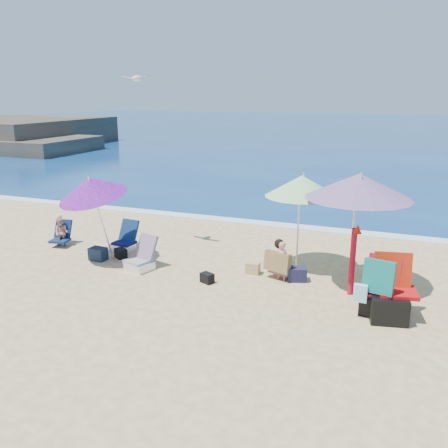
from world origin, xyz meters
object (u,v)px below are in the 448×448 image
(umbrella_blue, at_px, (91,187))
(camp_chair_right, at_px, (378,294))
(person_center, at_px, (280,261))
(seagull, at_px, (137,78))
(chair_rainbow, at_px, (141,260))
(person_left, at_px, (61,232))
(furled_umbrella, at_px, (353,256))
(umbrella_turquoise, at_px, (359,186))
(umbrella_striped, at_px, (302,186))
(chair_navy, at_px, (124,242))
(camp_chair_left, at_px, (390,301))

(umbrella_blue, relative_size, camp_chair_right, 1.99)
(person_center, distance_m, seagull, 5.31)
(chair_rainbow, bearing_deg, umbrella_blue, 177.16)
(chair_rainbow, relative_size, person_center, 0.92)
(chair_rainbow, xyz_separation_m, seagull, (-0.76, 1.46, 3.85))
(umbrella_blue, distance_m, person_left, 2.11)
(furled_umbrella, bearing_deg, umbrella_turquoise, 94.76)
(umbrella_striped, distance_m, chair_navy, 4.59)
(chair_navy, bearing_deg, person_left, -168.22)
(umbrella_blue, height_order, chair_navy, umbrella_blue)
(umbrella_blue, bearing_deg, chair_rainbow, -2.84)
(camp_chair_left, bearing_deg, chair_rainbow, 173.83)
(chair_navy, height_order, chair_rainbow, chair_rainbow)
(chair_rainbow, relative_size, seagull, 0.96)
(chair_navy, bearing_deg, umbrella_blue, -97.97)
(camp_chair_right, height_order, person_center, camp_chair_right)
(seagull, bearing_deg, umbrella_blue, -108.22)
(umbrella_striped, relative_size, person_left, 2.63)
(umbrella_blue, distance_m, furled_umbrella, 5.75)
(umbrella_turquoise, xyz_separation_m, seagull, (-5.18, 0.83, 2.01))
(umbrella_striped, xyz_separation_m, furled_umbrella, (1.26, -1.12, -1.03))
(umbrella_striped, distance_m, seagull, 4.54)
(umbrella_turquoise, bearing_deg, chair_navy, 175.83)
(camp_chair_right, bearing_deg, camp_chair_left, -24.73)
(camp_chair_left, height_order, seagull, seagull)
(umbrella_striped, distance_m, person_center, 1.66)
(umbrella_turquoise, height_order, camp_chair_right, umbrella_turquoise)
(camp_chair_left, xyz_separation_m, person_left, (-7.87, 1.26, 0.03))
(person_left, bearing_deg, camp_chair_right, -8.64)
(umbrella_blue, xyz_separation_m, seagull, (0.46, 1.40, 2.32))
(person_center, relative_size, person_left, 1.05)
(umbrella_blue, relative_size, chair_rainbow, 2.74)
(chair_rainbow, bearing_deg, chair_navy, 136.31)
(umbrella_turquoise, bearing_deg, camp_chair_left, -57.56)
(chair_rainbow, height_order, camp_chair_right, camp_chair_right)
(umbrella_blue, xyz_separation_m, camp_chair_right, (6.20, -0.53, -1.34))
(camp_chair_left, distance_m, camp_chair_right, 0.22)
(camp_chair_left, height_order, person_center, camp_chair_left)
(furled_umbrella, distance_m, chair_rainbow, 4.50)
(furled_umbrella, height_order, camp_chair_right, furled_umbrella)
(umbrella_turquoise, bearing_deg, furled_umbrella, -85.24)
(furled_umbrella, relative_size, camp_chair_right, 1.37)
(umbrella_turquoise, distance_m, umbrella_blue, 5.68)
(umbrella_turquoise, xyz_separation_m, camp_chair_right, (0.56, -1.10, -1.65))
(person_center, bearing_deg, camp_chair_left, -25.90)
(chair_navy, bearing_deg, person_center, -7.44)
(seagull, bearing_deg, chair_rainbow, -62.53)
(umbrella_turquoise, bearing_deg, seagull, 170.94)
(chair_rainbow, xyz_separation_m, person_left, (-2.69, 0.70, 0.17))
(camp_chair_left, relative_size, person_center, 1.32)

